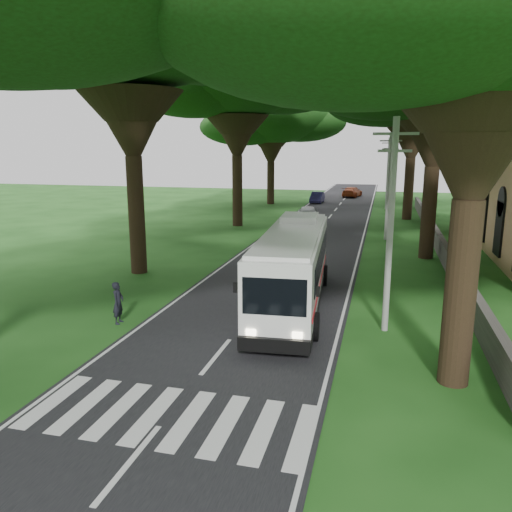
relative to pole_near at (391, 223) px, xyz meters
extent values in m
plane|color=#184213|center=(-5.50, -6.00, -4.18)|extent=(140.00, 140.00, 0.00)
cube|color=black|center=(-5.50, 19.00, -4.17)|extent=(8.00, 120.00, 0.04)
cube|color=silver|center=(-5.50, -8.00, -4.18)|extent=(8.00, 3.00, 0.01)
cube|color=#383533|center=(3.50, 18.00, -3.58)|extent=(0.35, 50.00, 1.20)
cylinder|color=gray|center=(0.00, 0.00, -0.18)|extent=(0.24, 0.24, 8.00)
cube|color=gray|center=(0.00, 0.00, 3.22)|extent=(1.60, 0.10, 0.10)
cube|color=gray|center=(0.00, 0.00, 2.62)|extent=(1.20, 0.10, 0.10)
cylinder|color=gray|center=(0.00, 20.00, -0.18)|extent=(0.24, 0.24, 8.00)
cube|color=gray|center=(0.00, 20.00, 3.22)|extent=(1.60, 0.10, 0.10)
cube|color=gray|center=(0.00, 20.00, 2.62)|extent=(1.20, 0.10, 0.10)
cylinder|color=gray|center=(0.00, 40.00, -0.18)|extent=(0.24, 0.24, 8.00)
cube|color=gray|center=(0.00, 40.00, 3.22)|extent=(1.60, 0.10, 0.10)
cube|color=gray|center=(0.00, 40.00, 2.62)|extent=(1.20, 0.10, 0.10)
cylinder|color=black|center=(-13.50, 6.00, -0.95)|extent=(0.90, 0.90, 6.47)
cone|color=black|center=(-13.50, 6.00, 4.19)|extent=(3.20, 3.20, 3.80)
ellipsoid|color=#17330E|center=(-13.50, 6.00, 9.20)|extent=(16.07, 16.07, 6.75)
cylinder|color=black|center=(-13.00, 24.00, -1.06)|extent=(0.90, 0.90, 6.24)
cone|color=black|center=(-13.00, 24.00, 3.96)|extent=(3.20, 3.20, 3.80)
ellipsoid|color=#17330E|center=(-13.00, 24.00, 8.69)|extent=(15.90, 15.90, 6.68)
cylinder|color=black|center=(-14.00, 42.00, -1.59)|extent=(0.90, 0.90, 5.18)
cone|color=black|center=(-14.00, 42.00, 2.90)|extent=(3.20, 3.20, 3.80)
ellipsoid|color=#17330E|center=(-14.00, 42.00, 6.32)|extent=(14.91, 14.91, 6.26)
cylinder|color=black|center=(2.00, -4.00, -1.43)|extent=(0.90, 0.90, 5.51)
cone|color=black|center=(2.00, -4.00, 3.23)|extent=(3.20, 3.20, 3.80)
cylinder|color=black|center=(2.50, 14.00, -1.30)|extent=(0.90, 0.90, 5.76)
cone|color=black|center=(2.50, 14.00, 3.48)|extent=(3.20, 3.20, 3.80)
ellipsoid|color=#17330E|center=(2.50, 14.00, 7.62)|extent=(14.64, 14.64, 6.15)
cylinder|color=black|center=(2.00, 32.00, -1.23)|extent=(0.90, 0.90, 5.91)
cone|color=black|center=(2.00, 32.00, 3.63)|extent=(3.20, 3.20, 3.80)
ellipsoid|color=#17330E|center=(2.00, 32.00, 7.95)|extent=(14.70, 14.70, 6.18)
cylinder|color=black|center=(3.00, 50.00, -1.03)|extent=(0.90, 0.90, 6.29)
cone|color=black|center=(3.00, 50.00, 4.01)|extent=(3.20, 3.20, 3.80)
ellipsoid|color=#17330E|center=(3.00, 50.00, 8.80)|extent=(16.33, 16.33, 6.86)
cube|color=white|center=(-3.99, 2.05, -2.32)|extent=(3.25, 11.74, 2.85)
cube|color=black|center=(-4.01, 2.34, -1.91)|extent=(3.16, 9.63, 1.06)
cube|color=black|center=(-3.99, 2.05, -3.70)|extent=(3.29, 11.78, 0.34)
cube|color=#A90B17|center=(-3.99, 2.05, -2.97)|extent=(3.22, 10.59, 0.17)
cube|color=white|center=(-3.99, 2.05, -0.84)|extent=(3.01, 11.15, 0.17)
cylinder|color=black|center=(-4.91, -1.90, -3.65)|extent=(0.41, 1.08, 1.06)
cylinder|color=black|center=(-2.50, -1.72, -3.65)|extent=(0.41, 1.08, 1.06)
cylinder|color=black|center=(-5.46, 5.62, -3.65)|extent=(0.41, 1.08, 1.06)
cylinder|color=black|center=(-3.05, 5.80, -3.65)|extent=(0.41, 1.08, 1.06)
imported|color=silver|center=(-7.23, 28.13, -3.39)|extent=(2.47, 4.68, 1.52)
imported|color=#262352|center=(-8.50, 44.57, -3.47)|extent=(1.46, 4.12, 1.35)
imported|color=#973816|center=(-4.70, 53.45, -3.44)|extent=(2.89, 5.18, 1.42)
imported|color=black|center=(-10.36, -1.83, -3.33)|extent=(0.47, 0.66, 1.71)
camera|label=1|loc=(-0.30, -18.91, 2.74)|focal=35.00mm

